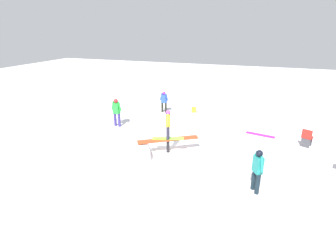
% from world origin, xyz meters
% --- Properties ---
extents(ground_plane, '(60.00, 60.00, 0.00)m').
position_xyz_m(ground_plane, '(0.00, 0.00, 0.00)').
color(ground_plane, white).
extents(rail_feature, '(2.45, 1.69, 0.65)m').
position_xyz_m(rail_feature, '(0.00, 0.00, 0.56)').
color(rail_feature, black).
rests_on(rail_feature, ground).
extents(snow_kicker_ramp, '(2.32, 2.23, 0.51)m').
position_xyz_m(snow_kicker_ramp, '(-1.55, -0.98, 0.26)').
color(snow_kicker_ramp, white).
rests_on(snow_kicker_ramp, ground).
extents(main_rider_on_rail, '(1.41, 0.68, 1.31)m').
position_xyz_m(main_rider_on_rail, '(0.00, 0.00, 1.29)').
color(main_rider_on_rail, '#81DE3A').
rests_on(main_rider_on_rail, rail_feature).
extents(bystander_teal, '(0.41, 0.61, 1.55)m').
position_xyz_m(bystander_teal, '(3.79, -1.85, 0.87)').
color(bystander_teal, black).
rests_on(bystander_teal, ground).
extents(bystander_blue, '(0.61, 0.23, 1.40)m').
position_xyz_m(bystander_blue, '(-2.20, 5.48, 0.79)').
color(bystander_blue, black).
rests_on(bystander_blue, ground).
extents(bystander_green, '(0.67, 0.26, 1.59)m').
position_xyz_m(bystander_green, '(-3.80, 2.18, 0.89)').
color(bystander_green, navy).
rests_on(bystander_green, ground).
extents(loose_snowboard_magenta, '(1.49, 0.57, 0.02)m').
position_xyz_m(loose_snowboard_magenta, '(3.88, 3.46, 0.01)').
color(loose_snowboard_magenta, '#D624A5').
rests_on(loose_snowboard_magenta, ground).
extents(folding_chair, '(0.58, 0.58, 0.88)m').
position_xyz_m(folding_chair, '(5.92, 2.72, 0.41)').
color(folding_chair, '#3F3F44').
rests_on(folding_chair, ground).
extents(backpack_on_snow, '(0.34, 0.28, 0.34)m').
position_xyz_m(backpack_on_snow, '(-0.35, 6.14, 0.17)').
color(backpack_on_snow, yellow).
rests_on(backpack_on_snow, ground).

